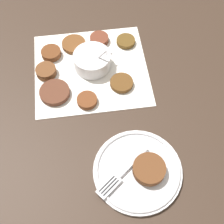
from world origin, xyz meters
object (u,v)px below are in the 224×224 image
at_px(sauce_bowl, 92,61).
at_px(serving_plate, 138,170).
at_px(fork, 119,176).
at_px(fritter_on_plate, 149,169).

distance_m(sauce_bowl, serving_plate, 0.36).
bearing_deg(serving_plate, fork, -171.42).
xyz_separation_m(serving_plate, fork, (-0.05, -0.01, 0.01)).
relative_size(serving_plate, fork, 1.45).
height_order(sauce_bowl, fritter_on_plate, sauce_bowl).
distance_m(sauce_bowl, fritter_on_plate, 0.38).
xyz_separation_m(sauce_bowl, fork, (-0.00, -0.37, -0.01)).
distance_m(serving_plate, fork, 0.05).
height_order(serving_plate, fork, fork).
relative_size(sauce_bowl, serving_plate, 0.54).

